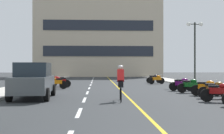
{
  "coord_description": "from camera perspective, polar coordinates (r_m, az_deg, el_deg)",
  "views": [
    {
      "loc": [
        -1.35,
        -4.14,
        1.57
      ],
      "look_at": [
        -0.44,
        14.34,
        1.61
      ],
      "focal_mm": 46.42,
      "sensor_mm": 36.0,
      "label": 1
    }
  ],
  "objects": [
    {
      "name": "ground_plane",
      "position": [
        25.23,
        0.25,
        -3.7
      ],
      "size": [
        140.0,
        140.0,
        0.0
      ],
      "primitive_type": "plane",
      "color": "#2D3033"
    },
    {
      "name": "curb_left",
      "position": [
        28.78,
        -14.56,
        -3.13
      ],
      "size": [
        2.4,
        72.0,
        0.12
      ],
      "primitive_type": "cube",
      "color": "#B7B2A8",
      "rests_on": "ground"
    },
    {
      "name": "curb_right",
      "position": [
        29.45,
        14.08,
        -3.07
      ],
      "size": [
        2.4,
        72.0,
        0.12
      ],
      "primitive_type": "cube",
      "color": "#B7B2A8",
      "rests_on": "ground"
    },
    {
      "name": "lane_dash_1",
      "position": [
        10.28,
        -6.51,
        -8.89
      ],
      "size": [
        0.14,
        2.2,
        0.01
      ],
      "primitive_type": "cube",
      "color": "silver",
      "rests_on": "ground"
    },
    {
      "name": "lane_dash_2",
      "position": [
        14.24,
        -5.46,
        -6.44
      ],
      "size": [
        0.14,
        2.2,
        0.01
      ],
      "primitive_type": "cube",
      "color": "silver",
      "rests_on": "ground"
    },
    {
      "name": "lane_dash_3",
      "position": [
        18.22,
        -4.88,
        -5.06
      ],
      "size": [
        0.14,
        2.2,
        0.01
      ],
      "primitive_type": "cube",
      "color": "silver",
      "rests_on": "ground"
    },
    {
      "name": "lane_dash_4",
      "position": [
        22.21,
        -4.5,
        -4.18
      ],
      "size": [
        0.14,
        2.2,
        0.01
      ],
      "primitive_type": "cube",
      "color": "silver",
      "rests_on": "ground"
    },
    {
      "name": "lane_dash_5",
      "position": [
        26.2,
        -4.24,
        -3.56
      ],
      "size": [
        0.14,
        2.2,
        0.01
      ],
      "primitive_type": "cube",
      "color": "silver",
      "rests_on": "ground"
    },
    {
      "name": "lane_dash_6",
      "position": [
        30.19,
        -4.05,
        -3.11
      ],
      "size": [
        0.14,
        2.2,
        0.01
      ],
      "primitive_type": "cube",
      "color": "silver",
      "rests_on": "ground"
    },
    {
      "name": "lane_dash_7",
      "position": [
        34.18,
        -3.91,
        -2.76
      ],
      "size": [
        0.14,
        2.2,
        0.01
      ],
      "primitive_type": "cube",
      "color": "silver",
      "rests_on": "ground"
    },
    {
      "name": "lane_dash_8",
      "position": [
        38.18,
        -3.79,
        -2.48
      ],
      "size": [
        0.14,
        2.2,
        0.01
      ],
      "primitive_type": "cube",
      "color": "silver",
      "rests_on": "ground"
    },
    {
      "name": "lane_dash_9",
      "position": [
        42.18,
        -3.7,
        -2.26
      ],
      "size": [
        0.14,
        2.2,
        0.01
      ],
      "primitive_type": "cube",
      "color": "silver",
      "rests_on": "ground"
    },
    {
      "name": "lane_dash_10",
      "position": [
        46.17,
        -3.62,
        -2.08
      ],
      "size": [
        0.14,
        2.2,
        0.01
      ],
      "primitive_type": "cube",
      "color": "silver",
      "rests_on": "ground"
    },
    {
      "name": "lane_dash_11",
      "position": [
        50.17,
        -3.56,
        -1.92
      ],
      "size": [
        0.14,
        2.2,
        0.01
      ],
      "primitive_type": "cube",
      "color": "silver",
      "rests_on": "ground"
    },
    {
      "name": "centre_line_yellow",
      "position": [
        28.23,
        0.44,
        -3.31
      ],
      "size": [
        0.12,
        66.0,
        0.01
      ],
      "primitive_type": "cube",
      "color": "gold",
      "rests_on": "ground"
    },
    {
      "name": "office_building",
      "position": [
        52.52,
        -2.66,
        6.15
      ],
      "size": [
        22.24,
        6.26,
        14.63
      ],
      "color": "#BCAD93",
      "rests_on": "ground"
    },
    {
      "name": "street_lamp_mid",
      "position": [
        26.37,
        16.0,
        5.3
      ],
      "size": [
        1.46,
        0.36,
        5.44
      ],
      "color": "black",
      "rests_on": "curb_right"
    },
    {
      "name": "parked_car_near",
      "position": [
        15.31,
        -15.23,
        -2.57
      ],
      "size": [
        2.07,
        4.27,
        1.82
      ],
      "color": "black",
      "rests_on": "ground"
    },
    {
      "name": "motorcycle_3",
      "position": [
        14.14,
        20.39,
        -4.57
      ],
      "size": [
        1.69,
        0.6,
        0.92
      ],
      "color": "black",
      "rests_on": "ground"
    },
    {
      "name": "motorcycle_4",
      "position": [
        15.61,
        19.62,
        -4.15
      ],
      "size": [
        1.7,
        0.6,
        0.92
      ],
      "color": "black",
      "rests_on": "ground"
    },
    {
      "name": "motorcycle_5",
      "position": [
        16.96,
        18.13,
        -3.83
      ],
      "size": [
        1.65,
        0.78,
        0.92
      ],
      "color": "black",
      "rests_on": "ground"
    },
    {
      "name": "motorcycle_6",
      "position": [
        18.66,
        15.23,
        -3.5
      ],
      "size": [
        1.7,
        0.6,
        0.92
      ],
      "color": "black",
      "rests_on": "ground"
    },
    {
      "name": "motorcycle_7",
      "position": [
        20.11,
        13.57,
        -3.25
      ],
      "size": [
        1.7,
        0.6,
        0.92
      ],
      "color": "black",
      "rests_on": "ground"
    },
    {
      "name": "motorcycle_8",
      "position": [
        21.71,
        -11.01,
        -3.03
      ],
      "size": [
        1.7,
        0.6,
        0.92
      ],
      "color": "black",
      "rests_on": "ground"
    },
    {
      "name": "motorcycle_9",
      "position": [
        23.29,
        -10.22,
        -2.83
      ],
      "size": [
        1.7,
        0.6,
        0.92
      ],
      "color": "black",
      "rests_on": "ground"
    },
    {
      "name": "motorcycle_10",
      "position": [
        24.81,
        -10.53,
        -2.66
      ],
      "size": [
        1.69,
        0.62,
        0.92
      ],
      "color": "black",
      "rests_on": "ground"
    },
    {
      "name": "motorcycle_11",
      "position": [
        28.14,
        8.8,
        -2.36
      ],
      "size": [
        1.65,
        0.77,
        0.92
      ],
      "color": "black",
      "rests_on": "ground"
    },
    {
      "name": "motorcycle_12",
      "position": [
        29.91,
        8.31,
        -2.23
      ],
      "size": [
        1.67,
        0.71,
        0.92
      ],
      "color": "black",
      "rests_on": "ground"
    },
    {
      "name": "cyclist_rider",
      "position": [
        13.67,
        1.71,
        -2.99
      ],
      "size": [
        0.42,
        1.77,
        1.71
      ],
      "color": "black",
      "rests_on": "ground"
    }
  ]
}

